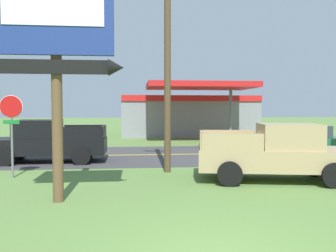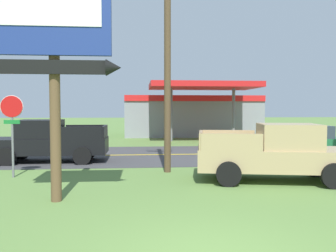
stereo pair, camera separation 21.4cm
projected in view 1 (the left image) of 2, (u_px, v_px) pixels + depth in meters
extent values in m
cube|color=#3D3D3F|center=(158.00, 155.00, 18.56)|extent=(140.00, 8.00, 0.02)
cube|color=gold|center=(158.00, 155.00, 18.56)|extent=(126.00, 0.20, 0.01)
cylinder|color=brown|center=(57.00, 83.00, 9.11)|extent=(0.28, 0.28, 6.28)
cube|color=navy|center=(54.00, 13.00, 8.84)|extent=(3.01, 0.16, 2.13)
cube|color=white|center=(53.00, 1.00, 8.74)|extent=(2.53, 0.03, 1.19)
cube|color=black|center=(55.00, 67.00, 8.91)|extent=(2.71, 0.12, 0.36)
cone|color=black|center=(116.00, 68.00, 9.07)|extent=(0.40, 0.44, 0.44)
cylinder|color=slate|center=(12.00, 147.00, 12.38)|extent=(0.08, 0.08, 2.20)
cylinder|color=red|center=(11.00, 106.00, 12.28)|extent=(0.76, 0.03, 0.76)
cylinder|color=white|center=(11.00, 106.00, 12.30)|extent=(0.80, 0.01, 0.80)
cube|color=#19722D|center=(11.00, 122.00, 12.31)|extent=(0.56, 0.03, 0.14)
cylinder|color=brown|center=(167.00, 51.00, 13.35)|extent=(0.26, 0.26, 9.35)
cube|color=gray|center=(187.00, 116.00, 32.39)|extent=(12.00, 6.00, 3.60)
cube|color=red|center=(193.00, 98.00, 29.29)|extent=(12.00, 0.12, 0.50)
cube|color=red|center=(200.00, 86.00, 26.31)|extent=(8.00, 5.00, 0.40)
cylinder|color=slate|center=(168.00, 114.00, 26.17)|extent=(0.24, 0.24, 4.20)
cylinder|color=slate|center=(231.00, 113.00, 26.66)|extent=(0.24, 0.24, 4.20)
cube|color=tan|center=(275.00, 159.00, 11.92)|extent=(5.48, 2.90, 0.72)
cube|color=tan|center=(289.00, 136.00, 11.84)|extent=(2.20, 2.12, 0.84)
cube|color=#28333D|center=(315.00, 136.00, 11.76)|extent=(0.41, 1.65, 0.71)
cube|color=tan|center=(228.00, 138.00, 12.93)|extent=(1.94, 0.48, 0.56)
cube|color=tan|center=(233.00, 142.00, 11.10)|extent=(1.94, 0.48, 0.56)
cube|color=tan|center=(202.00, 140.00, 12.10)|extent=(0.47, 1.87, 0.56)
cylinder|color=black|center=(313.00, 165.00, 12.77)|extent=(0.84, 0.42, 0.80)
cylinder|color=black|center=(334.00, 175.00, 10.82)|extent=(0.84, 0.42, 0.80)
cylinder|color=black|center=(225.00, 164.00, 13.05)|extent=(0.84, 0.42, 0.80)
cylinder|color=black|center=(230.00, 174.00, 11.10)|extent=(0.84, 0.42, 0.80)
cube|color=black|center=(49.00, 146.00, 16.00)|extent=(5.20, 1.96, 0.72)
cube|color=black|center=(38.00, 129.00, 15.91)|extent=(1.90, 1.80, 0.84)
cube|color=#28333D|center=(18.00, 129.00, 15.82)|extent=(0.10, 1.66, 0.71)
cube|color=black|center=(79.00, 133.00, 15.21)|extent=(1.95, 0.12, 0.56)
cube|color=black|center=(85.00, 131.00, 17.04)|extent=(1.95, 0.12, 0.56)
cube|color=black|center=(104.00, 132.00, 16.22)|extent=(0.12, 1.88, 0.56)
cylinder|color=black|center=(5.00, 157.00, 14.88)|extent=(0.80, 0.28, 0.80)
cylinder|color=black|center=(19.00, 151.00, 16.82)|extent=(0.80, 0.28, 0.80)
cylinder|color=black|center=(81.00, 156.00, 15.21)|extent=(0.80, 0.28, 0.80)
cylinder|color=black|center=(87.00, 151.00, 17.16)|extent=(0.80, 0.28, 0.80)
cube|color=#1E6038|center=(301.00, 145.00, 17.25)|extent=(4.20, 1.76, 0.72)
cube|color=#2D3842|center=(304.00, 131.00, 17.23)|extent=(2.10, 1.56, 0.60)
cylinder|color=black|center=(283.00, 155.00, 16.26)|extent=(0.64, 0.24, 0.64)
cylinder|color=black|center=(269.00, 150.00, 18.01)|extent=(0.64, 0.24, 0.64)
cylinder|color=black|center=(336.00, 154.00, 16.53)|extent=(0.64, 0.24, 0.64)
cylinder|color=black|center=(316.00, 150.00, 18.28)|extent=(0.64, 0.24, 0.64)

